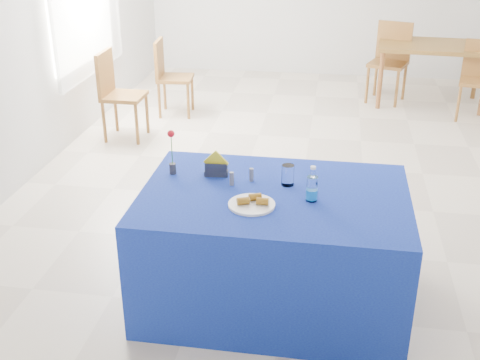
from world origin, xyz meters
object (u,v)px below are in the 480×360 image
(plate, at_px, (252,205))
(chair_win_a, at_px, (116,89))
(water_bottle, at_px, (312,189))
(chair_win_b, at_px, (168,72))
(blue_table, at_px, (273,248))
(oak_table, at_px, (433,50))
(chair_bg_left, at_px, (390,56))
(chair_bg_right, at_px, (479,74))

(plate, distance_m, chair_win_a, 3.41)
(water_bottle, bearing_deg, chair_win_a, 128.72)
(water_bottle, relative_size, chair_win_b, 0.24)
(blue_table, distance_m, chair_win_b, 3.88)
(oak_table, distance_m, chair_bg_left, 0.52)
(blue_table, distance_m, water_bottle, 0.51)
(plate, relative_size, chair_win_b, 0.30)
(blue_table, relative_size, chair_bg_left, 1.63)
(chair_win_b, bearing_deg, chair_bg_right, -87.79)
(water_bottle, relative_size, chair_win_a, 0.23)
(blue_table, bearing_deg, water_bottle, -15.41)
(chair_win_b, bearing_deg, chair_bg_left, -74.01)
(oak_table, bearing_deg, chair_bg_right, -44.27)
(oak_table, height_order, chair_bg_left, chair_bg_left)
(plate, bearing_deg, chair_win_a, 123.02)
(oak_table, height_order, chair_win_b, chair_win_b)
(plate, relative_size, chair_win_a, 0.29)
(water_bottle, distance_m, chair_bg_left, 4.67)
(water_bottle, height_order, chair_bg_right, water_bottle)
(plate, height_order, chair_win_a, chair_win_a)
(chair_bg_right, xyz_separation_m, chair_win_b, (-3.60, -0.46, -0.00))
(blue_table, bearing_deg, chair_win_b, 114.84)
(plate, xyz_separation_m, chair_bg_right, (2.08, 4.17, -0.25))
(chair_bg_left, distance_m, chair_bg_right, 1.12)
(plate, height_order, chair_win_b, chair_win_b)
(blue_table, height_order, chair_bg_right, chair_bg_right)
(plate, bearing_deg, chair_bg_left, 76.83)
(plate, distance_m, blue_table, 0.44)
(oak_table, distance_m, chair_win_a, 3.89)
(water_bottle, bearing_deg, blue_table, 164.59)
(blue_table, xyz_separation_m, chair_bg_right, (1.97, 3.98, 0.14))
(water_bottle, xyz_separation_m, chair_win_a, (-2.19, 2.73, -0.29))
(oak_table, bearing_deg, plate, -109.07)
(oak_table, relative_size, chair_win_a, 1.46)
(blue_table, xyz_separation_m, chair_win_a, (-1.97, 2.67, 0.16))
(water_bottle, bearing_deg, oak_table, 74.30)
(chair_win_a, bearing_deg, plate, -146.70)
(plate, bearing_deg, chair_win_b, 112.27)
(chair_win_b, bearing_deg, blue_table, -160.26)
(oak_table, relative_size, chair_win_b, 1.53)
(blue_table, height_order, chair_bg_left, chair_bg_left)
(plate, relative_size, water_bottle, 1.26)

